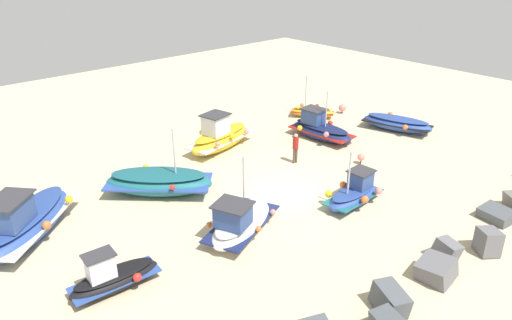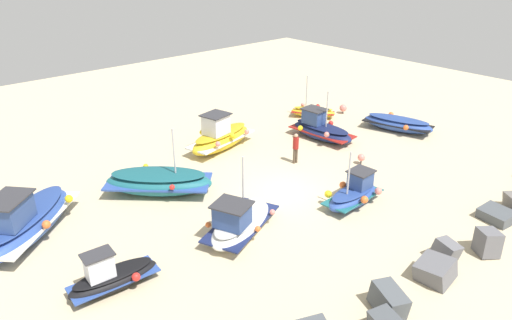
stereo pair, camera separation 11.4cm
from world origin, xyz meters
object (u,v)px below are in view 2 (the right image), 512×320
object	(u,v)px
fishing_boat_4	(240,222)
fishing_boat_6	(220,137)
fishing_boat_0	(398,124)
fishing_boat_8	(112,277)
fishing_boat_2	(27,220)
fishing_boat_5	(313,112)
fishing_boat_1	(321,129)
person_walking	(296,146)
fishing_boat_3	(159,182)
mooring_buoy_0	(343,108)
mooring_buoy_1	(361,158)
fishing_boat_7	(354,194)

from	to	relation	value
fishing_boat_4	fishing_boat_6	world-z (taller)	fishing_boat_4
fishing_boat_0	fishing_boat_8	xyz separation A→B (m)	(20.75, 2.12, 0.03)
fishing_boat_0	fishing_boat_2	world-z (taller)	fishing_boat_2
fishing_boat_5	fishing_boat_6	xyz separation A→B (m)	(8.18, 0.17, 0.37)
fishing_boat_6	fishing_boat_0	bearing A→B (deg)	141.66
fishing_boat_1	person_walking	world-z (taller)	fishing_boat_1
fishing_boat_3	mooring_buoy_0	distance (m)	15.94
person_walking	fishing_boat_4	bearing A→B (deg)	121.82
fishing_boat_3	fishing_boat_6	bearing A→B (deg)	-113.66
person_walking	mooring_buoy_1	size ratio (longest dim) A/B	2.87
fishing_boat_1	mooring_buoy_1	distance (m)	4.11
fishing_boat_4	mooring_buoy_0	xyz separation A→B (m)	(-15.23, -6.88, -0.18)
fishing_boat_1	person_walking	size ratio (longest dim) A/B	2.52
fishing_boat_8	person_walking	world-z (taller)	person_walking
fishing_boat_0	fishing_boat_4	size ratio (longest dim) A/B	1.07
fishing_boat_6	person_walking	bearing A→B (deg)	101.92
fishing_boat_1	fishing_boat_8	bearing A→B (deg)	101.27
fishing_boat_0	fishing_boat_7	bearing A→B (deg)	-83.62
person_walking	fishing_boat_6	bearing A→B (deg)	29.20
fishing_boat_4	mooring_buoy_0	world-z (taller)	fishing_boat_4
mooring_buoy_0	fishing_boat_3	bearing A→B (deg)	5.59
fishing_boat_0	fishing_boat_3	xyz separation A→B (m)	(15.86, -2.90, 0.12)
mooring_buoy_1	fishing_boat_4	bearing A→B (deg)	5.17
fishing_boat_4	mooring_buoy_1	size ratio (longest dim) A/B	7.34
fishing_boat_5	mooring_buoy_1	distance (m)	7.86
fishing_boat_4	fishing_boat_1	bearing A→B (deg)	-177.70
fishing_boat_3	fishing_boat_6	xyz separation A→B (m)	(-5.48, -2.26, 0.17)
fishing_boat_6	person_walking	xyz separation A→B (m)	(-1.87, 4.25, 0.23)
fishing_boat_6	mooring_buoy_1	distance (m)	8.10
fishing_boat_0	fishing_boat_2	distance (m)	22.06
mooring_buoy_0	mooring_buoy_1	size ratio (longest dim) A/B	1.10
fishing_boat_0	mooring_buoy_1	world-z (taller)	fishing_boat_0
mooring_buoy_1	fishing_boat_5	bearing A→B (deg)	-118.27
fishing_boat_4	person_walking	size ratio (longest dim) A/B	2.56
fishing_boat_3	fishing_boat_6	distance (m)	5.93
fishing_boat_0	fishing_boat_5	distance (m)	5.77
fishing_boat_1	fishing_boat_6	xyz separation A→B (m)	(5.60, -2.80, 0.15)
fishing_boat_6	mooring_buoy_0	world-z (taller)	fishing_boat_6
fishing_boat_2	fishing_boat_8	distance (m)	5.40
fishing_boat_4	fishing_boat_5	size ratio (longest dim) A/B	1.44
fishing_boat_6	mooring_buoy_1	size ratio (longest dim) A/B	8.13
fishing_boat_8	fishing_boat_4	bearing A→B (deg)	-178.74
fishing_boat_5	fishing_boat_1	bearing A→B (deg)	-77.05
fishing_boat_2	fishing_boat_3	xyz separation A→B (m)	(-5.97, 0.26, -0.17)
fishing_boat_1	fishing_boat_4	distance (m)	11.49
fishing_boat_7	fishing_boat_8	size ratio (longest dim) A/B	0.99
fishing_boat_6	fishing_boat_2	bearing A→B (deg)	-1.95
fishing_boat_4	person_walking	distance (m)	7.52
fishing_boat_5	mooring_buoy_1	xyz separation A→B (m)	(3.72, 6.92, -0.00)
fishing_boat_5	mooring_buoy_1	bearing A→B (deg)	-64.32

